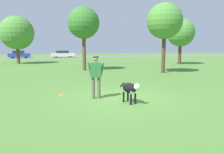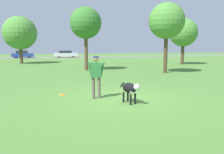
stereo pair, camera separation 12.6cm
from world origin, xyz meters
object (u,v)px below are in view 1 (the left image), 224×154
tree_near_right (165,21)px  dog (130,89)px  tree_mid_center (84,23)px  parked_car_white (63,54)px  tree_far_right (181,33)px  tree_far_left (17,33)px  frisbee (62,95)px  person (96,74)px  parked_car_blue (19,54)px

tree_near_right → dog: bearing=-127.9°
tree_mid_center → parked_car_white: tree_mid_center is taller
dog → tree_far_right: tree_far_right is taller
tree_far_left → tree_mid_center: tree_far_left is taller
frisbee → tree_far_left: bearing=99.5°
person → parked_car_blue: 36.68m
parked_car_blue → person: bearing=-81.5°
person → tree_mid_center: (1.63, 10.67, 3.06)m
frisbee → tree_mid_center: bearing=73.5°
person → parked_car_white: person is taller
tree_far_right → frisbee: bearing=-139.1°
tree_far_left → frisbee: bearing=-80.5°
tree_far_left → tree_mid_center: 11.92m
tree_far_left → tree_mid_center: (6.18, -10.19, 0.31)m
parked_car_white → frisbee: bearing=-96.0°
person → dog: size_ratio=1.52×
dog → parked_car_blue: size_ratio=0.28×
tree_far_left → parked_car_blue: bearing=94.2°
parked_car_blue → parked_car_white: 8.01m
parked_car_blue → parked_car_white: size_ratio=0.85×
tree_mid_center → tree_far_left: bearing=121.3°
dog → parked_car_white: bearing=162.7°
dog → tree_far_left: 22.88m
person → parked_car_blue: size_ratio=0.43×
tree_mid_center → parked_car_blue: (-7.30, 25.58, -3.35)m
tree_far_left → parked_car_blue: size_ratio=1.48×
dog → tree_far_right: 20.08m
tree_near_right → tree_mid_center: (-5.57, 3.78, 0.05)m
person → tree_mid_center: tree_mid_center is taller
frisbee → parked_car_white: bearing=84.2°
tree_far_right → dog: bearing=-130.2°
dog → tree_mid_center: tree_mid_center is taller
tree_far_left → parked_car_white: bearing=65.7°
tree_near_right → parked_car_blue: (-12.88, 29.36, -3.30)m
person → tree_near_right: size_ratio=0.31×
frisbee → parked_car_white: (3.57, 35.14, 0.65)m
person → dog: person is taller
person → dog: 1.55m
person → parked_car_white: (2.34, 36.14, -0.32)m
tree_near_right → tree_far_left: 18.26m
tree_mid_center → parked_car_blue: bearing=105.9°
frisbee → tree_near_right: size_ratio=0.05×
dog → parked_car_blue: parked_car_blue is taller
tree_near_right → parked_car_white: size_ratio=1.18×
tree_near_right → person: bearing=-136.3°
person → tree_far_right: (13.79, 14.02, 2.71)m
frisbee → tree_far_right: tree_far_right is taller
parked_car_white → tree_far_right: bearing=-62.8°
person → parked_car_white: 36.22m
person → parked_car_blue: bearing=113.6°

